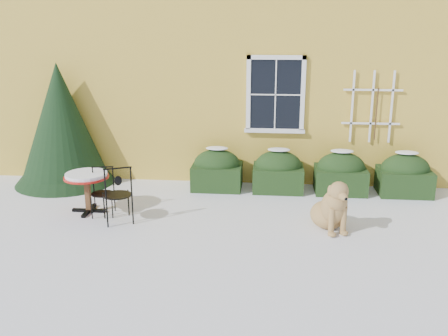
# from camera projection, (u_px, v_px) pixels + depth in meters

# --- Properties ---
(ground) EXTENTS (80.00, 80.00, 0.00)m
(ground) POSITION_uv_depth(u_px,v_px,m) (218.00, 236.00, 8.29)
(ground) COLOR white
(ground) RESTS_ON ground
(house) EXTENTS (12.40, 8.40, 6.40)m
(house) POSITION_uv_depth(u_px,v_px,m) (244.00, 31.00, 14.10)
(house) COLOR yellow
(house) RESTS_ON ground
(hedge_row) EXTENTS (4.95, 0.80, 0.91)m
(hedge_row) POSITION_uv_depth(u_px,v_px,m) (309.00, 173.00, 10.47)
(hedge_row) COLOR black
(hedge_row) RESTS_ON ground
(evergreen_shrub) EXTENTS (2.18, 2.18, 2.64)m
(evergreen_shrub) POSITION_uv_depth(u_px,v_px,m) (62.00, 136.00, 10.88)
(evergreen_shrub) COLOR black
(evergreen_shrub) RESTS_ON ground
(bistro_table) EXTENTS (0.82, 0.82, 0.76)m
(bistro_table) POSITION_uv_depth(u_px,v_px,m) (87.00, 180.00, 9.21)
(bistro_table) COLOR black
(bistro_table) RESTS_ON ground
(patio_chair_near) EXTENTS (0.63, 0.62, 1.06)m
(patio_chair_near) POSITION_uv_depth(u_px,v_px,m) (118.00, 194.00, 8.75)
(patio_chair_near) COLOR black
(patio_chair_near) RESTS_ON ground
(patio_chair_far) EXTENTS (0.46, 0.45, 0.88)m
(patio_chair_far) POSITION_uv_depth(u_px,v_px,m) (103.00, 192.00, 9.16)
(patio_chair_far) COLOR black
(patio_chair_far) RESTS_ON ground
(dog) EXTENTS (0.78, 1.05, 0.95)m
(dog) POSITION_uv_depth(u_px,v_px,m) (332.00, 209.00, 8.47)
(dog) COLOR tan
(dog) RESTS_ON ground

